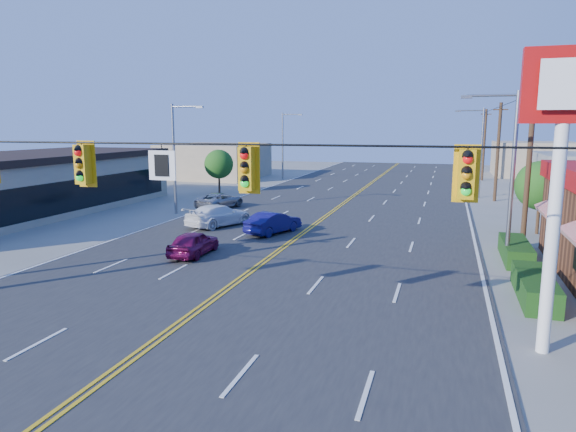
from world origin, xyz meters
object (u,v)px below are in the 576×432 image
(car_white, at_px, (219,216))
(kfc_pylon, at_px, (561,141))
(car_silver, at_px, (220,201))
(car_magenta, at_px, (194,244))
(signal_span, at_px, (119,186))
(car_blue, at_px, (273,223))

(car_white, bearing_deg, kfc_pylon, 162.12)
(car_white, bearing_deg, car_silver, -43.30)
(car_silver, bearing_deg, car_magenta, 123.46)
(signal_span, xyz_separation_m, car_magenta, (-3.69, 10.99, -4.27))
(car_magenta, relative_size, car_blue, 0.91)
(kfc_pylon, xyz_separation_m, car_blue, (-12.71, 13.19, -5.39))
(kfc_pylon, relative_size, car_silver, 1.95)
(car_magenta, height_order, car_blue, car_blue)
(car_blue, bearing_deg, car_silver, -27.57)
(car_magenta, bearing_deg, car_silver, -71.99)
(kfc_pylon, distance_m, car_magenta, 17.25)
(car_magenta, relative_size, car_silver, 0.83)
(kfc_pylon, distance_m, car_blue, 19.10)
(car_magenta, xyz_separation_m, car_silver, (-5.02, 14.08, -0.01))
(car_white, distance_m, car_silver, 7.34)
(car_white, bearing_deg, car_magenta, 127.91)
(car_blue, distance_m, car_silver, 10.61)
(car_blue, xyz_separation_m, car_white, (-4.12, 1.17, 0.04))
(kfc_pylon, xyz_separation_m, car_silver, (-19.83, 21.06, -5.44))
(signal_span, height_order, car_silver, signal_span)
(car_white, bearing_deg, signal_span, 129.87)
(kfc_pylon, distance_m, car_white, 22.76)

